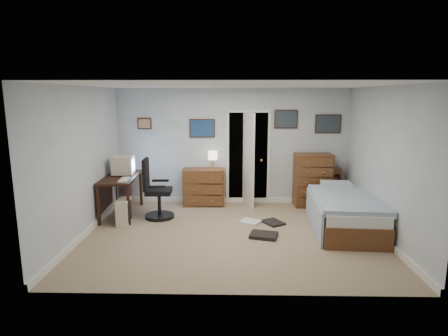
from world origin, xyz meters
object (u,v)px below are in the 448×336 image
at_px(low_dresser, 204,187).
at_px(tall_dresser, 313,180).
at_px(computer_desk, 116,185).
at_px(office_chair, 156,195).
at_px(bed, 343,211).

relative_size(low_dresser, tall_dresser, 0.79).
relative_size(computer_desk, office_chair, 1.19).
distance_m(computer_desk, low_dresser, 1.84).
bearing_deg(tall_dresser, low_dresser, 176.76).
height_order(computer_desk, bed, computer_desk).
height_order(tall_dresser, bed, tall_dresser).
relative_size(computer_desk, bed, 0.66).
distance_m(computer_desk, tall_dresser, 4.08).
height_order(computer_desk, low_dresser, low_dresser).
xyz_separation_m(office_chair, bed, (3.46, -0.53, -0.13)).
bearing_deg(tall_dresser, office_chair, -167.01).
bearing_deg(low_dresser, office_chair, -136.27).
bearing_deg(tall_dresser, computer_desk, -172.61).
relative_size(tall_dresser, bed, 0.54).
height_order(computer_desk, tall_dresser, tall_dresser).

